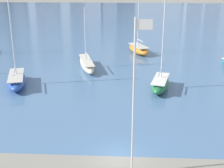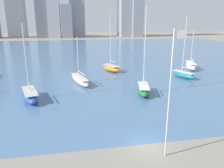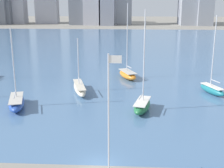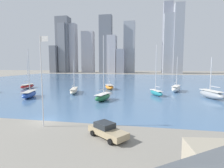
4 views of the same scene
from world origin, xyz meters
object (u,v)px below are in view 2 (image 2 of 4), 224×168
(sailboat_teal, at_px, (184,74))
(sailboat_blue, at_px, (30,95))
(flag_pole, at_px, (170,92))
(sailboat_orange, at_px, (112,68))
(sailboat_green, at_px, (144,89))
(sailboat_white, at_px, (191,66))
(sailboat_cream, at_px, (80,80))

(sailboat_teal, relative_size, sailboat_blue, 1.11)
(flag_pole, xyz_separation_m, sailboat_orange, (1.55, 38.70, -5.74))
(sailboat_teal, bearing_deg, flag_pole, -144.03)
(sailboat_blue, bearing_deg, flag_pole, -66.68)
(sailboat_green, bearing_deg, flag_pole, -88.22)
(sailboat_green, relative_size, sailboat_white, 1.38)
(sailboat_teal, distance_m, sailboat_white, 11.01)
(sailboat_cream, height_order, sailboat_blue, sailboat_blue)
(sailboat_cream, xyz_separation_m, sailboat_orange, (8.88, 10.51, 0.13))
(flag_pole, bearing_deg, sailboat_orange, 87.71)
(sailboat_orange, bearing_deg, sailboat_blue, -155.12)
(flag_pole, bearing_deg, sailboat_green, 78.26)
(flag_pole, bearing_deg, sailboat_white, 57.39)
(sailboat_cream, relative_size, sailboat_white, 0.89)
(sailboat_teal, bearing_deg, sailboat_orange, 123.48)
(sailboat_cream, height_order, sailboat_white, sailboat_white)
(sailboat_orange, relative_size, sailboat_white, 1.43)
(sailboat_green, bearing_deg, sailboat_blue, -167.82)
(sailboat_green, height_order, sailboat_white, sailboat_green)
(flag_pole, relative_size, sailboat_teal, 0.88)
(flag_pole, relative_size, sailboat_blue, 0.98)
(sailboat_blue, bearing_deg, sailboat_cream, 28.88)
(sailboat_teal, xyz_separation_m, sailboat_blue, (-33.12, -9.22, 0.01))
(flag_pole, distance_m, sailboat_teal, 33.73)
(sailboat_green, xyz_separation_m, sailboat_orange, (-2.37, 19.85, -0.03))
(flag_pole, height_order, sailboat_orange, sailboat_orange)
(flag_pole, bearing_deg, sailboat_cream, 104.59)
(flag_pole, distance_m, sailboat_cream, 29.72)
(flag_pole, xyz_separation_m, sailboat_teal, (17.02, 28.54, -5.78))
(sailboat_green, bearing_deg, sailboat_cream, 153.84)
(flag_pole, relative_size, sailboat_orange, 0.78)
(sailboat_orange, bearing_deg, sailboat_white, -26.64)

